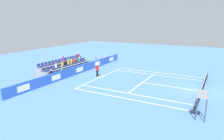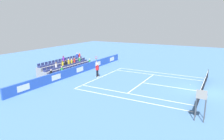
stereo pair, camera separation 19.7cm
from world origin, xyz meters
name	(u,v)px [view 2 (the right image)]	position (x,y,z in m)	size (l,w,h in m)	color
ground_plane	(202,92)	(0.00, 0.00, 0.00)	(80.00, 80.00, 0.00)	#4C7AB2
line_baseline	(102,77)	(0.00, -11.89, 0.00)	(10.97, 0.10, 0.01)	white
line_service	(142,83)	(0.00, -6.40, 0.00)	(8.23, 0.10, 0.01)	white
line_centre_service	(170,87)	(0.00, -3.20, 0.00)	(0.10, 6.40, 0.01)	white
line_singles_sideline_left	(132,94)	(4.12, -5.95, 0.00)	(0.10, 11.89, 0.01)	white
line_singles_sideline_right	(157,75)	(-4.12, -5.95, 0.00)	(0.10, 11.89, 0.01)	white
line_doubles_sideline_left	(126,99)	(5.49, -5.95, 0.00)	(0.10, 11.89, 0.01)	white
line_doubles_sideline_right	(160,73)	(-5.49, -5.95, 0.00)	(0.10, 11.89, 0.01)	white
line_centre_mark	(103,77)	(0.00, -11.79, 0.00)	(0.10, 0.20, 0.01)	white
sponsor_barrier	(79,69)	(0.00, -15.47, 0.55)	(22.44, 0.22, 1.10)	blue
tennis_net	(203,87)	(0.00, 0.00, 0.49)	(11.97, 0.10, 1.07)	#33383D
tennis_player	(97,69)	(0.44, -12.29, 0.99)	(0.53, 0.38, 2.85)	black
umpire_chair	(201,100)	(6.76, 0.44, 1.52)	(0.70, 0.70, 2.34)	#474C54
stadium_stand	(66,67)	(-0.01, -17.78, 0.55)	(8.68, 2.85, 2.15)	gray
loose_tennis_ball	(190,85)	(-1.70, -1.40, 0.03)	(0.07, 0.07, 0.07)	#D1E533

